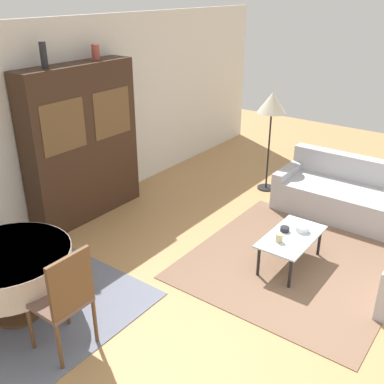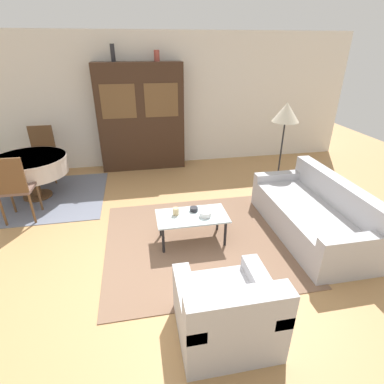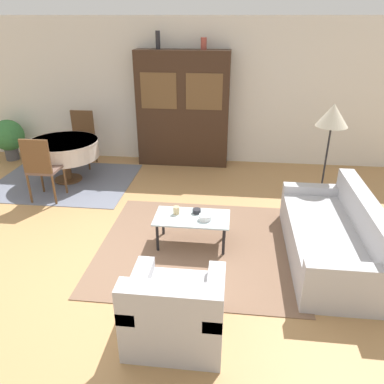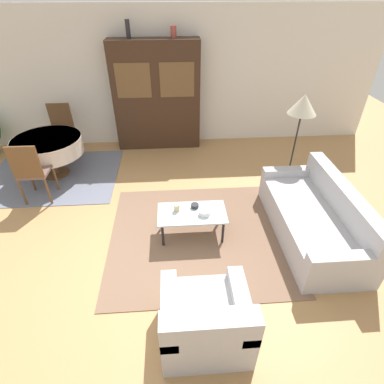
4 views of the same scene
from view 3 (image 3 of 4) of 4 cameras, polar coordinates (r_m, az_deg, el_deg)
name	(u,v)px [view 3 (image 3 of 4)]	position (r m, az deg, el deg)	size (l,w,h in m)	color
ground_plane	(117,260)	(4.71, -11.35, -10.12)	(14.00, 14.00, 0.00)	tan
wall_back	(166,92)	(7.50, -3.95, 14.94)	(10.00, 0.06, 2.70)	silver
area_rug	(199,246)	(4.86, 1.06, -8.20)	(2.52, 2.32, 0.01)	brown
dining_rug	(65,181)	(7.07, -18.81, 1.55)	(2.38, 1.89, 0.01)	slate
couch	(334,238)	(4.80, 20.80, -6.60)	(0.93, 2.02, 0.79)	#B2B2B7
armchair	(175,311)	(3.51, -2.56, -17.72)	(0.86, 0.80, 0.77)	#B2B2B7
coffee_table	(192,220)	(4.72, 0.00, -4.28)	(0.94, 0.51, 0.39)	black
display_cabinet	(183,110)	(7.26, -1.40, 12.44)	(1.74, 0.39, 2.15)	#382316
dining_table	(64,149)	(6.91, -18.93, 6.20)	(1.19, 1.19, 0.73)	brown
dining_chair_near	(41,166)	(6.22, -21.97, 3.72)	(0.44, 0.44, 1.04)	brown
dining_chair_far	(82,135)	(7.62, -16.45, 8.31)	(0.44, 0.44, 1.04)	brown
floor_lamp	(332,119)	(5.69, 20.61, 10.39)	(0.45, 0.45, 1.59)	black
cup	(176,210)	(4.75, -2.40, -2.80)	(0.08, 0.08, 0.10)	tan
bowl	(205,217)	(4.62, 2.02, -3.87)	(0.15, 0.15, 0.07)	white
bowl_small	(197,211)	(4.78, 0.71, -2.92)	(0.11, 0.11, 0.05)	#232328
vase_tall	(158,40)	(7.17, -5.22, 22.08)	(0.08, 0.08, 0.31)	#232328
vase_short	(204,44)	(7.06, 1.80, 21.68)	(0.11, 0.11, 0.20)	#9E4238
potted_plant	(8,137)	(8.45, -26.18, 7.60)	(0.62, 0.62, 0.82)	#4C4C51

